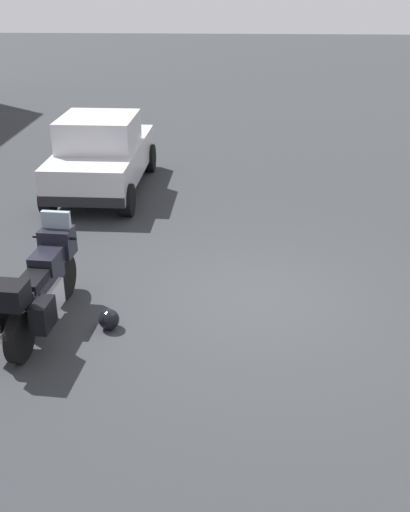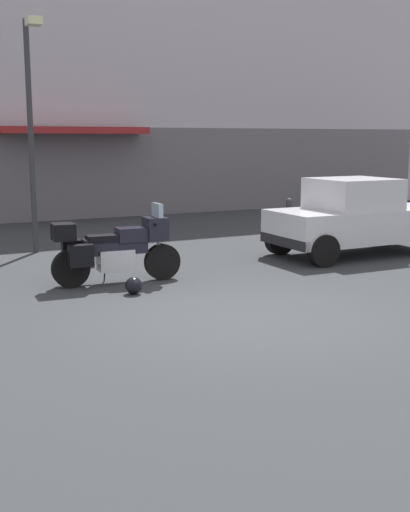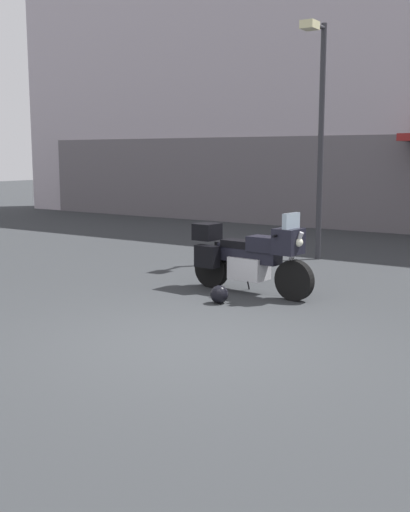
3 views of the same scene
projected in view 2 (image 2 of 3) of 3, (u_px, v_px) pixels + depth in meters
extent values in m
plane|color=#2D3033|center=(241.00, 316.00, 9.29)|extent=(80.00, 80.00, 0.00)
cube|color=#B2A8B2|center=(19.00, 43.00, 19.90)|extent=(33.02, 2.40, 10.63)
cube|color=#625C62|center=(35.00, 175.00, 19.53)|extent=(29.72, 0.12, 2.80)
cube|color=maroon|center=(74.00, 130.00, 19.44)|extent=(4.40, 1.10, 0.20)
cylinder|color=black|center=(162.00, 262.00, 11.62)|extent=(0.65, 0.19, 0.64)
cylinder|color=black|center=(71.00, 269.00, 11.00)|extent=(0.65, 0.19, 0.64)
cylinder|color=#B7B7BC|center=(161.00, 238.00, 11.54)|extent=(0.33, 0.10, 0.68)
cube|color=#B7B7BC|center=(115.00, 260.00, 11.28)|extent=(0.63, 0.45, 0.36)
cube|color=black|center=(115.00, 246.00, 11.24)|extent=(1.12, 0.37, 0.28)
cube|color=black|center=(132.00, 234.00, 11.32)|extent=(0.55, 0.38, 0.24)
cube|color=black|center=(103.00, 238.00, 11.14)|extent=(0.58, 0.34, 0.12)
cube|color=black|center=(155.00, 228.00, 11.47)|extent=(0.39, 0.47, 0.40)
cube|color=#8C9EAD|center=(157.00, 211.00, 11.43)|extent=(0.11, 0.41, 0.28)
sphere|color=#EAEACC|center=(165.00, 228.00, 11.54)|extent=(0.14, 0.14, 0.14)
cylinder|color=black|center=(151.00, 223.00, 11.42)|extent=(0.09, 0.62, 0.04)
cylinder|color=#B7B7BC|center=(78.00, 267.00, 11.25)|extent=(0.56, 0.13, 0.09)
cube|color=black|center=(74.00, 250.00, 11.26)|extent=(0.42, 0.23, 0.36)
cube|color=black|center=(81.00, 256.00, 10.75)|extent=(0.42, 0.23, 0.36)
cube|color=black|center=(63.00, 232.00, 10.85)|extent=(0.39, 0.43, 0.28)
cylinder|color=black|center=(105.00, 274.00, 11.43)|extent=(0.03, 0.13, 0.29)
sphere|color=black|center=(134.00, 286.00, 10.56)|extent=(0.28, 0.28, 0.28)
cube|color=silver|center=(357.00, 224.00, 14.03)|extent=(3.83, 1.71, 0.68)
cube|color=silver|center=(353.00, 194.00, 13.85)|extent=(1.63, 1.54, 0.64)
cube|color=#8C9EAD|center=(381.00, 192.00, 14.18)|extent=(0.09, 1.39, 0.54)
cube|color=#8C9EAD|center=(324.00, 195.00, 13.52)|extent=(0.09, 1.39, 0.51)
cube|color=black|center=(284.00, 241.00, 13.26)|extent=(0.15, 1.64, 0.20)
cylinder|color=black|center=(384.00, 231.00, 15.41)|extent=(0.64, 0.23, 0.64)
cylinder|color=black|center=(280.00, 240.00, 14.14)|extent=(0.64, 0.23, 0.64)
cylinder|color=black|center=(324.00, 251.00, 12.77)|extent=(0.64, 0.23, 0.64)
sphere|color=silver|center=(409.00, 223.00, 15.28)|extent=(0.14, 0.14, 0.14)
cylinder|color=#2D2D33|center=(31.00, 139.00, 14.03)|extent=(0.12, 0.12, 4.90)
cylinder|color=#2D2D33|center=(29.00, 21.00, 13.31)|extent=(0.08, 0.70, 0.08)
cube|color=beige|center=(34.00, 21.00, 13.01)|extent=(0.28, 0.36, 0.16)
cylinder|color=#333338|center=(289.00, 215.00, 17.94)|extent=(0.16, 0.16, 0.79)
sphere|color=#333338|center=(289.00, 201.00, 17.87)|extent=(0.16, 0.16, 0.16)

